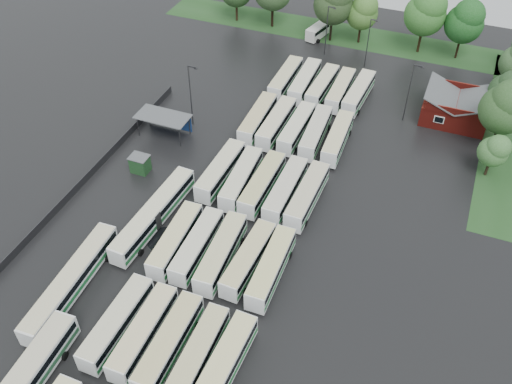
% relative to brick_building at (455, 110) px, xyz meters
% --- Properties ---
extents(ground, '(160.00, 160.00, 0.00)m').
position_rel_brick_building_xyz_m(ground, '(-24.00, -42.77, -1.87)').
color(ground, black).
rests_on(ground, ground).
extents(brick_building, '(10.07, 8.60, 5.39)m').
position_rel_brick_building_xyz_m(brick_building, '(0.00, 0.00, 0.00)').
color(brick_building, maroon).
rests_on(brick_building, ground).
extents(wash_shed, '(8.20, 4.20, 3.58)m').
position_rel_brick_building_xyz_m(wash_shed, '(-41.20, -20.74, 1.12)').
color(wash_shed, '#2D2D30').
rests_on(wash_shed, ground).
extents(utility_hut, '(2.70, 2.20, 2.62)m').
position_rel_brick_building_xyz_m(utility_hut, '(-40.20, -30.17, -0.55)').
color(utility_hut, '#163A1A').
rests_on(utility_hut, ground).
extents(grass_strip_north, '(80.00, 10.00, 0.01)m').
position_rel_brick_building_xyz_m(grass_strip_north, '(-22.00, 22.03, -1.86)').
color(grass_strip_north, '#1D421A').
rests_on(grass_strip_north, ground).
extents(west_fence, '(0.10, 50.00, 1.20)m').
position_rel_brick_building_xyz_m(west_fence, '(-46.20, -34.77, -1.27)').
color(west_fence, '#2D2D30').
rests_on(west_fence, ground).
extents(bus_r1c0, '(2.56, 11.54, 3.21)m').
position_rel_brick_building_xyz_m(bus_r1c0, '(-28.35, -54.96, -0.10)').
color(bus_r1c0, white).
rests_on(bus_r1c0, ground).
extents(bus_r1c1, '(2.62, 11.45, 3.18)m').
position_rel_brick_building_xyz_m(bus_r1c1, '(-25.10, -54.94, -0.12)').
color(bus_r1c1, white).
rests_on(bus_r1c1, ground).
extents(bus_r1c2, '(2.64, 11.73, 3.26)m').
position_rel_brick_building_xyz_m(bus_r1c2, '(-21.93, -55.16, -0.07)').
color(bus_r1c2, white).
rests_on(bus_r1c2, ground).
extents(bus_r1c3, '(2.55, 11.22, 3.11)m').
position_rel_brick_building_xyz_m(bus_r1c3, '(-18.60, -55.18, -0.15)').
color(bus_r1c3, white).
rests_on(bus_r1c3, ground).
extents(bus_r1c4, '(2.80, 11.84, 3.28)m').
position_rel_brick_building_xyz_m(bus_r1c4, '(-15.60, -55.45, -0.06)').
color(bus_r1c4, white).
rests_on(bus_r1c4, ground).
extents(bus_r2c0, '(2.95, 11.53, 3.18)m').
position_rel_brick_building_xyz_m(bus_r2c0, '(-28.23, -41.88, -0.12)').
color(bus_r2c0, white).
rests_on(bus_r2c0, ground).
extents(bus_r2c1, '(2.70, 11.32, 3.13)m').
position_rel_brick_building_xyz_m(bus_r2c1, '(-25.36, -41.72, -0.14)').
color(bus_r2c1, white).
rests_on(bus_r2c1, ground).
extents(bus_r2c2, '(3.09, 11.89, 3.28)m').
position_rel_brick_building_xyz_m(bus_r2c2, '(-22.11, -41.75, -0.06)').
color(bus_r2c2, white).
rests_on(bus_r2c2, ground).
extents(bus_r2c3, '(2.87, 11.36, 3.14)m').
position_rel_brick_building_xyz_m(bus_r2c3, '(-18.72, -41.37, -0.14)').
color(bus_r2c3, white).
rests_on(bus_r2c3, ground).
extents(bus_r2c4, '(2.74, 11.64, 3.22)m').
position_rel_brick_building_xyz_m(bus_r2c4, '(-15.71, -41.62, -0.09)').
color(bus_r2c4, white).
rests_on(bus_r2c4, ground).
extents(bus_r3c0, '(2.70, 11.71, 3.25)m').
position_rel_brick_building_xyz_m(bus_r3c0, '(-28.57, -27.74, -0.08)').
color(bus_r3c0, white).
rests_on(bus_r3c0, ground).
extents(bus_r3c1, '(3.02, 11.66, 3.22)m').
position_rel_brick_building_xyz_m(bus_r3c1, '(-25.23, -28.22, -0.10)').
color(bus_r3c1, white).
rests_on(bus_r3c1, ground).
extents(bus_r3c2, '(2.62, 11.78, 3.27)m').
position_rel_brick_building_xyz_m(bus_r3c2, '(-22.11, -28.20, -0.07)').
color(bus_r3c2, white).
rests_on(bus_r3c2, ground).
extents(bus_r3c3, '(2.54, 11.79, 3.28)m').
position_rel_brick_building_xyz_m(bus_r3c3, '(-18.76, -28.15, -0.06)').
color(bus_r3c3, white).
rests_on(bus_r3c3, ground).
extents(bus_r3c4, '(2.72, 11.85, 3.29)m').
position_rel_brick_building_xyz_m(bus_r3c4, '(-15.69, -28.15, -0.06)').
color(bus_r3c4, white).
rests_on(bus_r3c4, ground).
extents(bus_r4c0, '(2.81, 11.76, 3.26)m').
position_rel_brick_building_xyz_m(bus_r4c0, '(-28.43, -14.03, -0.08)').
color(bus_r4c0, white).
rests_on(bus_r4c0, ground).
extents(bus_r4c1, '(2.60, 11.72, 3.26)m').
position_rel_brick_building_xyz_m(bus_r4c1, '(-25.32, -14.02, -0.07)').
color(bus_r4c1, white).
rests_on(bus_r4c1, ground).
extents(bus_r4c2, '(2.56, 11.38, 3.16)m').
position_rel_brick_building_xyz_m(bus_r4c2, '(-22.00, -14.06, -0.13)').
color(bus_r4c2, white).
rests_on(bus_r4c2, ground).
extents(bus_r4c3, '(3.03, 11.69, 3.22)m').
position_rel_brick_building_xyz_m(bus_r4c3, '(-18.92, -14.10, -0.09)').
color(bus_r4c3, white).
rests_on(bus_r4c3, ground).
extents(bus_r4c4, '(2.84, 11.47, 3.17)m').
position_rel_brick_building_xyz_m(bus_r4c4, '(-15.44, -14.19, -0.12)').
color(bus_r4c4, white).
rests_on(bus_r4c4, ground).
extents(bus_r5c0, '(2.48, 11.55, 3.21)m').
position_rel_brick_building_xyz_m(bus_r5c0, '(-28.48, -0.96, -0.10)').
color(bus_r5c0, white).
rests_on(bus_r5c0, ground).
extents(bus_r5c1, '(2.74, 11.82, 3.28)m').
position_rel_brick_building_xyz_m(bus_r5c1, '(-25.09, -0.72, -0.06)').
color(bus_r5c1, white).
rests_on(bus_r5c1, ground).
extents(bus_r5c2, '(2.79, 11.26, 3.11)m').
position_rel_brick_building_xyz_m(bus_r5c2, '(-21.91, -0.84, -0.15)').
color(bus_r5c2, white).
rests_on(bus_r5c2, ground).
extents(bus_r5c3, '(2.44, 11.19, 3.11)m').
position_rel_brick_building_xyz_m(bus_r5c3, '(-18.70, -0.99, -0.15)').
color(bus_r5c3, white).
rests_on(bus_r5c3, ground).
extents(bus_r5c4, '(3.01, 11.63, 3.21)m').
position_rel_brick_building_xyz_m(bus_r5c4, '(-15.62, -0.76, -0.10)').
color(bus_r5c4, white).
rests_on(bus_r5c4, ground).
extents(artic_bus_west_b, '(3.21, 17.07, 3.15)m').
position_rel_brick_building_xyz_m(artic_bus_west_b, '(-32.94, -38.86, -0.12)').
color(artic_bus_west_b, white).
rests_on(artic_bus_west_b, ground).
extents(artic_bus_west_c, '(3.06, 16.91, 3.12)m').
position_rel_brick_building_xyz_m(artic_bus_west_c, '(-36.25, -52.08, -0.13)').
color(artic_bus_west_c, white).
rests_on(artic_bus_west_c, ground).
extents(minibus, '(3.45, 6.13, 2.53)m').
position_rel_brick_building_xyz_m(minibus, '(-28.85, 18.77, -0.46)').
color(minibus, silver).
rests_on(minibus, ground).
extents(tree_north_2, '(7.50, 7.50, 12.42)m').
position_rel_brick_building_xyz_m(tree_north_2, '(-25.97, 18.59, 6.13)').
color(tree_north_2, black).
rests_on(tree_north_2, ground).
extents(tree_north_3, '(6.05, 6.05, 10.02)m').
position_rel_brick_building_xyz_m(tree_north_3, '(-20.59, 19.90, 4.58)').
color(tree_north_3, black).
rests_on(tree_north_3, ground).
extents(tree_north_4, '(7.64, 7.64, 12.66)m').
position_rel_brick_building_xyz_m(tree_north_4, '(-9.11, 20.35, 6.28)').
color(tree_north_4, black).
rests_on(tree_north_4, ground).
extents(tree_north_5, '(6.98, 6.98, 11.56)m').
position_rel_brick_building_xyz_m(tree_north_5, '(-2.11, 20.65, 5.57)').
color(tree_north_5, black).
rests_on(tree_north_5, ground).
extents(tree_east_0, '(4.32, 4.28, 7.10)m').
position_rel_brick_building_xyz_m(tree_east_0, '(6.34, -12.55, 2.69)').
color(tree_east_0, black).
rests_on(tree_east_0, ground).
extents(tree_east_1, '(7.20, 7.20, 11.92)m').
position_rel_brick_building_xyz_m(tree_east_1, '(6.59, -5.80, 5.80)').
color(tree_east_1, black).
rests_on(tree_east_1, ground).
extents(tree_east_2, '(5.42, 5.37, 8.90)m').
position_rel_brick_building_xyz_m(tree_east_2, '(6.74, 2.67, 3.85)').
color(tree_east_2, black).
rests_on(tree_east_2, ground).
extents(lamp_post_ne, '(1.56, 0.30, 10.10)m').
position_rel_brick_building_xyz_m(lamp_post_ne, '(-7.34, -3.22, 4.00)').
color(lamp_post_ne, '#2D2D30').
rests_on(lamp_post_ne, ground).
extents(lamp_post_nw, '(1.62, 0.32, 10.55)m').
position_rel_brick_building_xyz_m(lamp_post_nw, '(-38.34, -16.81, 4.26)').
color(lamp_post_nw, '#2D2D30').
rests_on(lamp_post_nw, ground).
extents(lamp_post_back_w, '(1.47, 0.29, 9.53)m').
position_rel_brick_building_xyz_m(lamp_post_back_w, '(-25.38, 12.83, 3.67)').
color(lamp_post_back_w, '#2D2D30').
rests_on(lamp_post_back_w, ground).
extents(lamp_post_back_e, '(1.42, 0.28, 9.24)m').
position_rel_brick_building_xyz_m(lamp_post_back_e, '(-17.25, 11.24, 3.50)').
color(lamp_post_back_e, '#2D2D30').
rests_on(lamp_post_back_e, ground).
extents(puddle_2, '(4.55, 4.55, 0.01)m').
position_rel_brick_building_xyz_m(puddle_2, '(-30.47, -40.94, -1.86)').
color(puddle_2, black).
rests_on(puddle_2, ground).
extents(puddle_3, '(5.07, 5.07, 0.01)m').
position_rel_brick_building_xyz_m(puddle_3, '(-19.50, -42.67, -1.86)').
color(puddle_3, black).
rests_on(puddle_3, ground).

